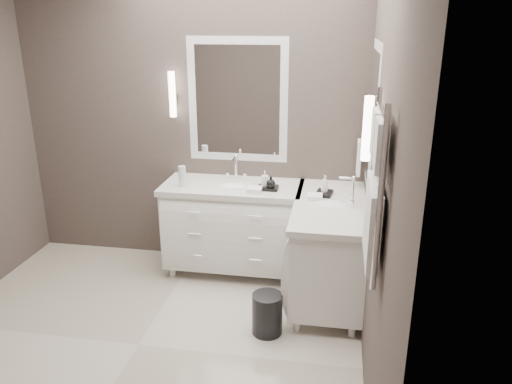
% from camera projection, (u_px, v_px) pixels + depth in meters
% --- Properties ---
extents(floor, '(3.20, 3.00, 0.01)m').
position_uv_depth(floor, '(138.00, 345.00, 3.62)').
color(floor, beige).
rests_on(floor, ground).
extents(wall_back, '(3.20, 0.01, 2.70)m').
position_uv_depth(wall_back, '(190.00, 121.00, 4.58)').
color(wall_back, '#453B37').
rests_on(wall_back, floor).
extents(wall_right, '(0.01, 3.00, 2.70)m').
position_uv_depth(wall_right, '(380.00, 179.00, 2.92)').
color(wall_right, '#453B37').
rests_on(wall_right, floor).
extents(vanity_back, '(1.24, 0.59, 0.97)m').
position_uv_depth(vanity_back, '(233.00, 223.00, 4.53)').
color(vanity_back, white).
rests_on(vanity_back, floor).
extents(vanity_right, '(0.59, 1.24, 0.97)m').
position_uv_depth(vanity_right, '(329.00, 245.00, 4.09)').
color(vanity_right, white).
rests_on(vanity_right, floor).
extents(mirror_back, '(0.90, 0.02, 1.10)m').
position_uv_depth(mirror_back, '(237.00, 101.00, 4.43)').
color(mirror_back, white).
rests_on(mirror_back, wall_back).
extents(mirror_right, '(0.02, 0.90, 1.10)m').
position_uv_depth(mirror_right, '(372.00, 119.00, 3.61)').
color(mirror_right, white).
rests_on(mirror_right, wall_right).
extents(sconce_back, '(0.06, 0.06, 0.40)m').
position_uv_depth(sconce_back, '(172.00, 95.00, 4.44)').
color(sconce_back, white).
rests_on(sconce_back, wall_back).
extents(sconce_right, '(0.06, 0.06, 0.40)m').
position_uv_depth(sconce_right, '(367.00, 130.00, 3.06)').
color(sconce_right, white).
rests_on(sconce_right, wall_right).
extents(towel_bar_corner, '(0.03, 0.22, 0.30)m').
position_uv_depth(towel_bar_corner, '(359.00, 157.00, 4.28)').
color(towel_bar_corner, white).
rests_on(towel_bar_corner, wall_right).
extents(towel_ladder, '(0.06, 0.58, 0.90)m').
position_uv_depth(towel_ladder, '(375.00, 194.00, 2.55)').
color(towel_ladder, white).
rests_on(towel_ladder, wall_right).
extents(waste_bin, '(0.26, 0.26, 0.32)m').
position_uv_depth(waste_bin, '(267.00, 314.00, 3.72)').
color(waste_bin, black).
rests_on(waste_bin, floor).
extents(amenity_tray_back, '(0.18, 0.13, 0.03)m').
position_uv_depth(amenity_tray_back, '(268.00, 188.00, 4.29)').
color(amenity_tray_back, black).
rests_on(amenity_tray_back, vanity_back).
extents(amenity_tray_right, '(0.15, 0.19, 0.03)m').
position_uv_depth(amenity_tray_right, '(324.00, 193.00, 4.15)').
color(amenity_tray_right, black).
rests_on(amenity_tray_right, vanity_right).
extents(water_bottle, '(0.08, 0.08, 0.18)m').
position_uv_depth(water_bottle, '(182.00, 176.00, 4.33)').
color(water_bottle, silver).
rests_on(water_bottle, vanity_back).
extents(soap_bottle_a, '(0.06, 0.06, 0.13)m').
position_uv_depth(soap_bottle_a, '(265.00, 178.00, 4.28)').
color(soap_bottle_a, white).
rests_on(soap_bottle_a, amenity_tray_back).
extents(soap_bottle_b, '(0.08, 0.08, 0.10)m').
position_uv_depth(soap_bottle_b, '(271.00, 182.00, 4.23)').
color(soap_bottle_b, black).
rests_on(soap_bottle_b, amenity_tray_back).
extents(soap_bottle_c, '(0.07, 0.07, 0.14)m').
position_uv_depth(soap_bottle_c, '(325.00, 184.00, 4.13)').
color(soap_bottle_c, white).
rests_on(soap_bottle_c, amenity_tray_right).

